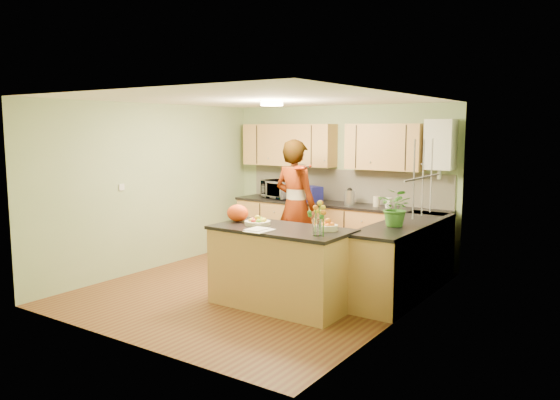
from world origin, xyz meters
The scene contains 28 objects.
floor centered at (0.00, 0.00, 0.00)m, with size 4.50×4.50×0.00m, color #592B19.
ceiling centered at (0.00, 0.00, 2.50)m, with size 4.00×4.50×0.02m, color white.
wall_back centered at (0.00, 2.25, 1.25)m, with size 4.00×0.02×2.50m, color #8DA878.
wall_front centered at (0.00, -2.25, 1.25)m, with size 4.00×0.02×2.50m, color #8DA878.
wall_left centered at (-2.00, 0.00, 1.25)m, with size 0.02×4.50×2.50m, color #8DA878.
wall_right centered at (2.00, 0.00, 1.25)m, with size 0.02×4.50×2.50m, color #8DA878.
back_counter centered at (0.10, 1.95, 0.47)m, with size 3.64×0.62×0.94m.
right_counter centered at (1.70, 0.85, 0.47)m, with size 0.62×2.24×0.94m.
splashback centered at (0.10, 2.23, 1.20)m, with size 3.60×0.02×0.52m, color beige.
upper_cabinets centered at (-0.18, 2.08, 1.85)m, with size 3.20×0.34×0.70m.
boiler centered at (1.70, 2.09, 1.90)m, with size 0.40×0.30×0.86m.
window_right centered at (1.99, 0.60, 1.55)m, with size 0.01×1.30×1.05m.
light_switch centered at (-1.99, -0.60, 1.30)m, with size 0.02×0.09×0.09m, color white.
ceiling_lamp centered at (0.00, 0.30, 2.46)m, with size 0.30×0.30×0.07m.
peninsula_island centered at (0.64, -0.42, 0.48)m, with size 1.67×0.86×0.96m.
fruit_dish centered at (0.29, -0.42, 1.00)m, with size 0.32×0.32×0.11m.
orange_bowl centered at (1.19, -0.27, 1.02)m, with size 0.23×0.23×0.13m.
flower_vase centered at (1.24, -0.60, 1.24)m, with size 0.23×0.23×0.42m.
orange_bag centered at (-0.06, -0.37, 1.07)m, with size 0.29×0.24×0.22m, color #E74713.
papers centered at (0.54, -0.72, 0.96)m, with size 0.24×0.33×0.01m, color white.
violinist centered at (-0.09, 1.03, 0.99)m, with size 0.72×0.47×1.97m, color #E3B38A.
violin centered at (0.11, 0.81, 1.58)m, with size 0.53×0.21×0.11m, color #561205, non-canonical shape.
microwave centered at (-1.02, 1.96, 1.09)m, with size 0.56×0.38×0.31m, color white.
blue_box centered at (-0.35, 1.96, 1.06)m, with size 0.31×0.22×0.24m, color navy.
kettle centered at (0.35, 1.92, 1.07)m, with size 0.17×0.17×0.31m.
jar_cream centered at (0.78, 1.98, 1.02)m, with size 0.10×0.10×0.16m, color beige.
jar_white centered at (0.99, 1.95, 1.02)m, with size 0.10×0.10×0.16m, color white.
potted_plant centered at (1.70, 0.52, 1.17)m, with size 0.42×0.37×0.47m, color #397928.
Camera 1 is at (4.22, -5.70, 2.13)m, focal length 35.00 mm.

